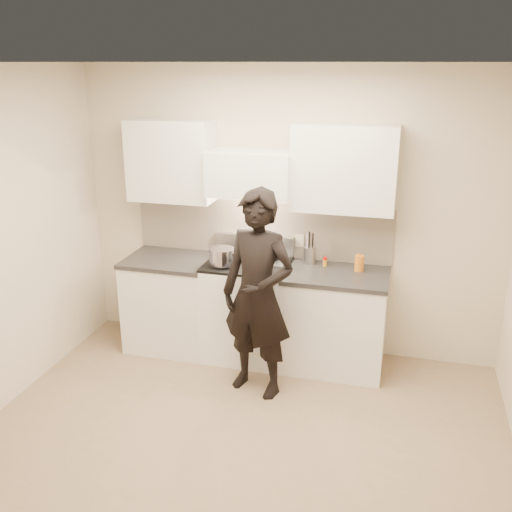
# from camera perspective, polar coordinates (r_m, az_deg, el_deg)

# --- Properties ---
(ground_plane) EXTENTS (4.00, 4.00, 0.00)m
(ground_plane) POSITION_cam_1_polar(r_m,az_deg,el_deg) (4.43, -2.10, -18.72)
(ground_plane) COLOR #866E58
(room_shell) EXTENTS (4.04, 3.54, 2.70)m
(room_shell) POSITION_cam_1_polar(r_m,az_deg,el_deg) (4.04, -1.62, 2.98)
(room_shell) COLOR #C1B49C
(room_shell) RESTS_ON ground
(stove) EXTENTS (0.76, 0.65, 0.96)m
(stove) POSITION_cam_1_polar(r_m,az_deg,el_deg) (5.44, -0.83, -5.30)
(stove) COLOR white
(stove) RESTS_ON ground
(counter_right) EXTENTS (0.92, 0.67, 0.92)m
(counter_right) POSITION_cam_1_polar(r_m,az_deg,el_deg) (5.30, 7.89, -6.33)
(counter_right) COLOR silver
(counter_right) RESTS_ON ground
(counter_left) EXTENTS (0.82, 0.67, 0.92)m
(counter_left) POSITION_cam_1_polar(r_m,az_deg,el_deg) (5.69, -8.44, -4.55)
(counter_left) COLOR silver
(counter_left) RESTS_ON ground
(wok) EXTENTS (0.33, 0.40, 0.26)m
(wok) POSITION_cam_1_polar(r_m,az_deg,el_deg) (5.34, 0.79, 0.79)
(wok) COLOR #B6B4C9
(wok) RESTS_ON stove
(stock_pot) EXTENTS (0.31, 0.28, 0.15)m
(stock_pot) POSITION_cam_1_polar(r_m,az_deg,el_deg) (5.16, -3.44, -0.03)
(stock_pot) COLOR #B6B4C9
(stock_pot) RESTS_ON stove
(utensil_crock) EXTENTS (0.11, 0.11, 0.30)m
(utensil_crock) POSITION_cam_1_polar(r_m,az_deg,el_deg) (5.32, 5.40, 0.22)
(utensil_crock) COLOR #B9B9B9
(utensil_crock) RESTS_ON counter_right
(spice_jar) EXTENTS (0.04, 0.04, 0.09)m
(spice_jar) POSITION_cam_1_polar(r_m,az_deg,el_deg) (5.27, 6.91, -0.56)
(spice_jar) COLOR orange
(spice_jar) RESTS_ON counter_right
(oil_glass) EXTENTS (0.08, 0.08, 0.15)m
(oil_glass) POSITION_cam_1_polar(r_m,az_deg,el_deg) (5.19, 10.29, -0.70)
(oil_glass) COLOR #C46A18
(oil_glass) RESTS_ON counter_right
(person) EXTENTS (0.74, 0.58, 1.77)m
(person) POSITION_cam_1_polar(r_m,az_deg,el_deg) (4.70, 0.18, -3.90)
(person) COLOR black
(person) RESTS_ON ground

